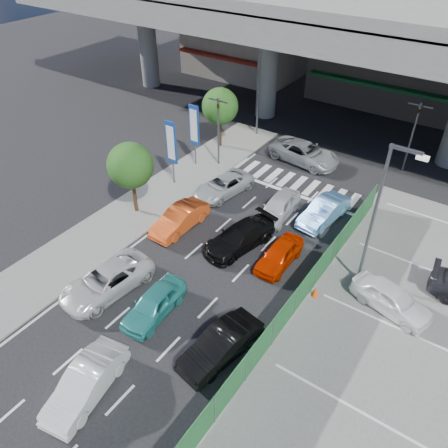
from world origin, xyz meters
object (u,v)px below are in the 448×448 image
Objects in this scene: signboard_near at (171,144)px; sedan_white_front_mid at (278,207)px; sedan_black_mid at (240,237)px; street_lamp_left at (261,79)px; signboard_far at (194,127)px; hatch_white_back_mid at (86,383)px; traffic_light_right at (416,121)px; wagon_silver_front_left at (223,186)px; tree_far at (220,106)px; kei_truck_front_right at (324,211)px; traffic_light_left at (218,115)px; sedan_white_mid_left at (107,281)px; taxi_teal_mid at (154,304)px; taxi_orange_right at (279,255)px; crossing_wagon_silver at (305,153)px; taxi_orange_left at (180,219)px; tree_near at (130,166)px; hatch_black_mid_right at (221,345)px; street_lamp_right at (380,208)px; traffic_cone at (315,291)px; parked_sedan_white at (392,299)px.

signboard_near reaches higher than sedan_white_front_mid.
sedan_black_mid is 1.16× the size of sedan_white_front_mid.
signboard_far is at bearing -100.31° from street_lamp_left.
sedan_white_front_mid is at bearing 77.95° from hatch_white_back_mid.
traffic_light_right is 13.99m from wagon_silver_front_left.
tree_far is 1.15× the size of kei_truck_front_right.
street_lamp_left is at bearing 91.20° from traffic_light_left.
signboard_near is 8.27m from sedan_white_front_mid.
sedan_white_mid_left is 10.91m from wagon_silver_front_left.
sedan_black_mid is (6.63, -13.13, -4.09)m from street_lamp_left.
traffic_light_right is 14.05m from tree_far.
taxi_teal_mid is 0.87× the size of wagon_silver_front_left.
sedan_white_front_mid is at bearing 5.34° from signboard_near.
traffic_light_right is 14.75m from taxi_orange_right.
street_lamp_left reaches higher than crossing_wagon_silver.
sedan_white_mid_left is at bearing 179.69° from crossing_wagon_silver.
taxi_orange_left is at bearing -71.52° from traffic_light_left.
street_lamp_left is at bearing 87.24° from tree_near.
hatch_black_mid_right reaches higher than taxi_teal_mid.
street_lamp_right is 2.07× the size of taxi_teal_mid.
taxi_orange_left is at bearing 174.73° from crossing_wagon_silver.
signboard_near is (-0.87, -10.01, -1.71)m from street_lamp_left.
taxi_teal_mid is at bearing -59.55° from taxi_orange_left.
kei_truck_front_right is (0.34, 5.08, 0.07)m from taxi_orange_right.
sedan_black_mid is at bearing 10.46° from taxi_orange_left.
street_lamp_left is 1.80× the size of wagon_silver_front_left.
traffic_cone is (13.43, -10.83, -2.99)m from tree_far.
street_lamp_right is 5.19m from traffic_cone.
signboard_far reaches higher than parked_sedan_white.
tree_far reaches higher than kei_truck_front_right.
tree_near reaches higher than sedan_white_front_mid.
sedan_white_front_mid is (0.38, 15.23, 0.00)m from hatch_white_back_mid.
sedan_black_mid is at bearing -110.17° from traffic_light_right.
signboard_far is (-14.77, 4.99, -1.71)m from street_lamp_right.
wagon_silver_front_left is at bearing 150.38° from traffic_cone.
parked_sedan_white is at bearing 31.70° from taxi_teal_mid.
taxi_orange_left is at bearing -78.91° from wagon_silver_front_left.
street_lamp_left reaches higher than hatch_white_back_mid.
signboard_near is at bearing 161.39° from traffic_cone.
traffic_light_right is 11.90m from street_lamp_left.
tree_far is at bearing 122.62° from traffic_light_left.
sedan_black_mid is 1.28× the size of taxi_orange_right.
kei_truck_front_right is at bearing 102.49° from hatch_black_mid_right.
street_lamp_right reaches higher than taxi_orange_right.
street_lamp_right is at bearing 41.77° from taxi_teal_mid.
sedan_black_mid is (0.00, 11.37, -0.01)m from hatch_white_back_mid.
taxi_orange_left is at bearing 107.07° from parked_sedan_white.
traffic_light_left is at bearing 110.11° from taxi_orange_left.
traffic_cone is (9.24, -0.58, -0.30)m from taxi_orange_left.
signboard_far reaches higher than taxi_orange_right.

